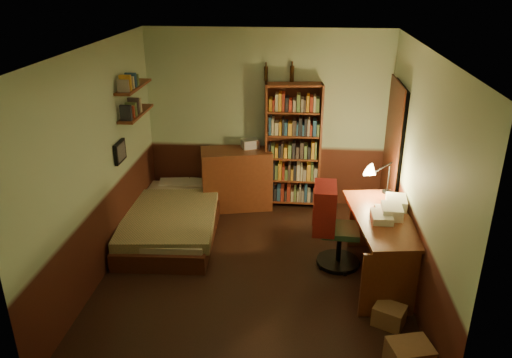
# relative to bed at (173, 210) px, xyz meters

# --- Properties ---
(floor) EXTENTS (3.50, 4.00, 0.02)m
(floor) POSITION_rel_bed_xyz_m (1.19, -0.92, -0.32)
(floor) COLOR black
(floor) RESTS_ON ground
(ceiling) EXTENTS (3.50, 4.00, 0.02)m
(ceiling) POSITION_rel_bed_xyz_m (1.19, -0.92, 2.30)
(ceiling) COLOR silver
(ceiling) RESTS_ON wall_back
(wall_back) EXTENTS (3.50, 0.02, 2.60)m
(wall_back) POSITION_rel_bed_xyz_m (1.19, 1.09, 0.99)
(wall_back) COLOR #9CB38E
(wall_back) RESTS_ON ground
(wall_left) EXTENTS (0.02, 4.00, 2.60)m
(wall_left) POSITION_rel_bed_xyz_m (-0.57, -0.92, 0.99)
(wall_left) COLOR #9CB38E
(wall_left) RESTS_ON ground
(wall_right) EXTENTS (0.02, 4.00, 2.60)m
(wall_right) POSITION_rel_bed_xyz_m (2.95, -0.92, 0.99)
(wall_right) COLOR #9CB38E
(wall_right) RESTS_ON ground
(wall_front) EXTENTS (3.50, 0.02, 2.60)m
(wall_front) POSITION_rel_bed_xyz_m (1.19, -2.93, 0.99)
(wall_front) COLOR #9CB38E
(wall_front) RESTS_ON ground
(doorway) EXTENTS (0.06, 0.90, 2.00)m
(doorway) POSITION_rel_bed_xyz_m (2.91, 0.38, 0.69)
(doorway) COLOR black
(doorway) RESTS_ON ground
(door_trim) EXTENTS (0.02, 0.98, 2.08)m
(door_trim) POSITION_rel_bed_xyz_m (2.88, 0.38, 0.69)
(door_trim) COLOR #3C1A0F
(door_trim) RESTS_ON ground
(bed) EXTENTS (1.22, 2.15, 0.62)m
(bed) POSITION_rel_bed_xyz_m (0.00, 0.00, 0.00)
(bed) COLOR #667246
(bed) RESTS_ON ground
(dresser) EXTENTS (1.10, 0.72, 0.90)m
(dresser) POSITION_rel_bed_xyz_m (0.76, 0.85, 0.14)
(dresser) COLOR #602C17
(dresser) RESTS_ON ground
(mini_stereo) EXTENTS (0.29, 0.26, 0.13)m
(mini_stereo) POSITION_rel_bed_xyz_m (0.95, 0.97, 0.65)
(mini_stereo) COLOR #B2B2B7
(mini_stereo) RESTS_ON dresser
(bookshelf) EXTENTS (0.83, 0.34, 1.87)m
(bookshelf) POSITION_rel_bed_xyz_m (1.57, 0.93, 0.62)
(bookshelf) COLOR #602C17
(bookshelf) RESTS_ON ground
(bottle_left) EXTENTS (0.06, 0.06, 0.20)m
(bottle_left) POSITION_rel_bed_xyz_m (1.17, 1.04, 1.66)
(bottle_left) COLOR black
(bottle_left) RESTS_ON bookshelf
(bottle_right) EXTENTS (0.06, 0.06, 0.22)m
(bottle_right) POSITION_rel_bed_xyz_m (1.53, 1.04, 1.67)
(bottle_right) COLOR black
(bottle_right) RESTS_ON bookshelf
(desk) EXTENTS (0.80, 1.54, 0.79)m
(desk) POSITION_rel_bed_xyz_m (2.63, -0.87, 0.08)
(desk) COLOR #602C17
(desk) RESTS_ON ground
(paper_stack) EXTENTS (0.25, 0.32, 0.12)m
(paper_stack) POSITION_rel_bed_xyz_m (2.81, -0.61, 0.54)
(paper_stack) COLOR silver
(paper_stack) RESTS_ON desk
(desk_lamp) EXTENTS (0.21, 0.21, 0.57)m
(desk_lamp) POSITION_rel_bed_xyz_m (2.77, -0.20, 0.76)
(desk_lamp) COLOR black
(desk_lamp) RESTS_ON desk
(office_chair) EXTENTS (0.50, 0.45, 0.98)m
(office_chair) POSITION_rel_bed_xyz_m (2.19, -0.64, 0.18)
(office_chair) COLOR #38623F
(office_chair) RESTS_ON ground
(red_jacket) EXTENTS (0.27, 0.48, 0.56)m
(red_jacket) POSITION_rel_bed_xyz_m (1.95, -0.74, 0.94)
(red_jacket) COLOR #A5211F
(red_jacket) RESTS_ON office_chair
(wall_shelf_lower) EXTENTS (0.20, 0.90, 0.03)m
(wall_shelf_lower) POSITION_rel_bed_xyz_m (-0.45, 0.18, 1.29)
(wall_shelf_lower) COLOR #602C17
(wall_shelf_lower) RESTS_ON wall_left
(wall_shelf_upper) EXTENTS (0.20, 0.90, 0.03)m
(wall_shelf_upper) POSITION_rel_bed_xyz_m (-0.45, 0.18, 1.64)
(wall_shelf_upper) COLOR #602C17
(wall_shelf_upper) RESTS_ON wall_left
(framed_picture) EXTENTS (0.04, 0.32, 0.26)m
(framed_picture) POSITION_rel_bed_xyz_m (-0.53, -0.32, 0.94)
(framed_picture) COLOR black
(framed_picture) RESTS_ON wall_left
(cardboard_box_a) EXTENTS (0.43, 0.38, 0.28)m
(cardboard_box_a) POSITION_rel_bed_xyz_m (2.72, -2.34, -0.17)
(cardboard_box_a) COLOR olive
(cardboard_box_a) RESTS_ON ground
(cardboard_box_b) EXTENTS (0.37, 0.35, 0.21)m
(cardboard_box_b) POSITION_rel_bed_xyz_m (2.64, -1.72, -0.21)
(cardboard_box_b) COLOR olive
(cardboard_box_b) RESTS_ON ground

